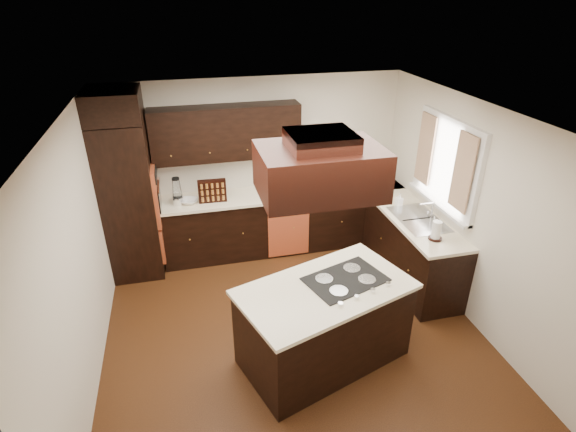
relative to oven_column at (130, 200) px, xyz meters
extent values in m
cube|color=#542D13|center=(1.78, -1.71, -1.07)|extent=(4.20, 4.20, 0.02)
cube|color=silver|center=(1.78, -1.71, 1.45)|extent=(4.20, 4.20, 0.02)
cube|color=beige|center=(1.78, 0.40, 0.19)|extent=(4.20, 0.02, 2.50)
cube|color=beige|center=(1.78, -3.81, 0.19)|extent=(4.20, 0.02, 2.50)
cube|color=beige|center=(-0.33, -1.71, 0.19)|extent=(0.02, 4.20, 2.50)
cube|color=beige|center=(3.88, -1.71, 0.19)|extent=(0.02, 4.20, 2.50)
cube|color=black|center=(0.00, 0.00, 0.00)|extent=(0.65, 0.75, 2.12)
cube|color=#C9532D|center=(0.35, 0.00, 0.06)|extent=(0.05, 0.62, 0.78)
cube|color=black|center=(1.81, 0.09, -0.62)|extent=(2.93, 0.60, 0.88)
cube|color=black|center=(3.58, -0.80, -0.62)|extent=(0.60, 2.40, 0.88)
cube|color=#F9ECC9|center=(1.81, 0.08, -0.16)|extent=(2.93, 0.63, 0.04)
cube|color=#F9ECC9|center=(3.56, -0.80, -0.16)|extent=(0.63, 2.40, 0.04)
cube|color=black|center=(1.34, 0.23, 0.75)|extent=(2.00, 0.34, 0.72)
cube|color=#C9532D|center=(2.10, -0.20, -0.66)|extent=(0.60, 0.05, 0.72)
cube|color=white|center=(3.85, -1.16, 0.59)|extent=(0.06, 1.32, 1.12)
cube|color=white|center=(3.87, -1.16, 0.59)|extent=(0.00, 1.20, 1.00)
cube|color=beige|center=(3.79, -1.57, 0.64)|extent=(0.02, 0.34, 0.90)
cube|color=beige|center=(3.79, -0.74, 0.64)|extent=(0.02, 0.34, 0.90)
cube|color=silver|center=(3.58, -1.16, -0.14)|extent=(0.52, 0.84, 0.01)
cube|color=black|center=(1.97, -2.26, -0.62)|extent=(1.85, 1.37, 0.88)
cube|color=#F9ECC9|center=(1.97, -2.26, -0.16)|extent=(1.92, 1.45, 0.04)
cube|color=black|center=(2.21, -2.18, -0.13)|extent=(0.90, 0.74, 0.01)
cube|color=black|center=(1.88, -2.25, 1.10)|extent=(1.05, 0.72, 0.42)
cube|color=black|center=(1.88, -2.25, 1.38)|extent=(0.55, 0.50, 0.13)
cylinder|color=silver|center=(0.62, 0.03, -0.09)|extent=(0.15, 0.15, 0.10)
cone|color=silver|center=(0.62, 0.03, 0.09)|extent=(0.13, 0.13, 0.26)
cube|color=black|center=(1.08, 0.00, 0.02)|extent=(0.38, 0.11, 0.32)
imported|color=white|center=(0.76, 0.02, -0.11)|extent=(0.30, 0.30, 0.06)
imported|color=white|center=(3.51, -0.73, -0.05)|extent=(0.09, 0.09, 0.18)
cylinder|color=white|center=(3.51, -1.66, -0.02)|extent=(0.14, 0.14, 0.24)
camera|label=1|loc=(0.76, -5.68, 2.52)|focal=28.00mm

